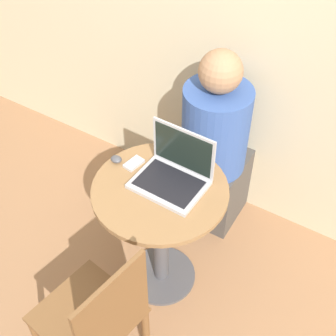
% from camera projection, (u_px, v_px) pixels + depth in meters
% --- Properties ---
extents(ground_plane, '(12.00, 12.00, 0.00)m').
position_uv_depth(ground_plane, '(162.00, 276.00, 2.73)').
color(ground_plane, '#9E704C').
extents(back_wall, '(7.00, 0.05, 2.60)m').
position_uv_depth(back_wall, '(246.00, 10.00, 2.31)').
color(back_wall, beige).
rests_on(back_wall, ground_plane).
extents(round_table, '(0.66, 0.66, 0.74)m').
position_uv_depth(round_table, '(161.00, 219.00, 2.36)').
color(round_table, '#4C4C51').
rests_on(round_table, ground_plane).
extents(laptop, '(0.34, 0.26, 0.26)m').
position_uv_depth(laptop, '(174.00, 173.00, 2.20)').
color(laptop, '#B7B7BC').
rests_on(laptop, round_table).
extents(cell_phone, '(0.07, 0.11, 0.02)m').
position_uv_depth(cell_phone, '(134.00, 163.00, 2.31)').
color(cell_phone, silver).
rests_on(cell_phone, round_table).
extents(computer_mouse, '(0.06, 0.05, 0.03)m').
position_uv_depth(computer_mouse, '(116.00, 159.00, 2.33)').
color(computer_mouse, '#4C4C51').
rests_on(computer_mouse, round_table).
extents(chair_empty, '(0.46, 0.46, 0.91)m').
position_uv_depth(chair_empty, '(98.00, 321.00, 2.01)').
color(chair_empty, brown).
rests_on(chair_empty, ground_plane).
extents(person_seated, '(0.37, 0.58, 1.20)m').
position_uv_depth(person_seated, '(218.00, 152.00, 2.75)').
color(person_seated, '#4C4742').
rests_on(person_seated, ground_plane).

